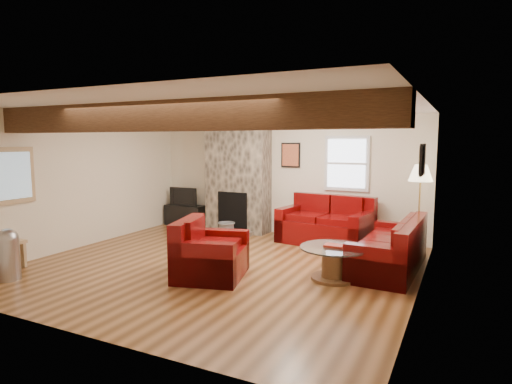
% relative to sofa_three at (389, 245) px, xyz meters
% --- Properties ---
extents(room, '(8.00, 8.00, 8.00)m').
position_rel_sofa_three_xyz_m(room, '(-2.48, -1.00, 0.85)').
color(room, '#5B3618').
rests_on(room, ground).
extents(floor, '(6.00, 6.00, 0.00)m').
position_rel_sofa_three_xyz_m(floor, '(-2.48, -1.00, -0.40)').
color(floor, '#5B3618').
rests_on(floor, ground).
extents(oak_beam, '(6.00, 0.36, 0.38)m').
position_rel_sofa_three_xyz_m(oak_beam, '(-2.48, -2.25, 1.91)').
color(oak_beam, '#311C0E').
rests_on(oak_beam, room).
extents(chimney_breast, '(1.40, 0.67, 2.50)m').
position_rel_sofa_three_xyz_m(chimney_breast, '(-3.48, 1.49, 0.82)').
color(chimney_breast, '#342E28').
rests_on(chimney_breast, floor).
extents(back_window, '(0.90, 0.08, 1.10)m').
position_rel_sofa_three_xyz_m(back_window, '(-1.13, 1.71, 1.15)').
color(back_window, silver).
rests_on(back_window, room).
extents(hatch_window, '(0.08, 1.00, 0.90)m').
position_rel_sofa_three_xyz_m(hatch_window, '(-5.44, -2.50, 1.05)').
color(hatch_window, tan).
rests_on(hatch_window, room).
extents(ceiling_dome, '(0.40, 0.40, 0.18)m').
position_rel_sofa_three_xyz_m(ceiling_dome, '(-1.58, -0.10, 2.04)').
color(ceiling_dome, white).
rests_on(ceiling_dome, room).
extents(artwork_back, '(0.42, 0.06, 0.52)m').
position_rel_sofa_three_xyz_m(artwork_back, '(-2.33, 1.71, 1.30)').
color(artwork_back, black).
rests_on(artwork_back, room).
extents(artwork_right, '(0.06, 0.55, 0.42)m').
position_rel_sofa_three_xyz_m(artwork_right, '(0.48, -0.70, 1.35)').
color(artwork_right, black).
rests_on(artwork_right, room).
extents(sofa_three, '(0.93, 2.08, 0.79)m').
position_rel_sofa_three_xyz_m(sofa_three, '(0.00, 0.00, 0.00)').
color(sofa_three, '#440404').
rests_on(sofa_three, floor).
extents(loveseat, '(1.86, 1.23, 0.92)m').
position_rel_sofa_three_xyz_m(loveseat, '(-1.40, 1.23, 0.06)').
color(loveseat, '#440404').
rests_on(loveseat, floor).
extents(armchair_red, '(1.17, 1.26, 0.86)m').
position_rel_sofa_three_xyz_m(armchair_red, '(-2.29, -1.53, 0.03)').
color(armchair_red, '#440404').
rests_on(armchair_red, floor).
extents(coffee_table, '(0.99, 0.99, 0.52)m').
position_rel_sofa_three_xyz_m(coffee_table, '(-0.63, -0.85, -0.15)').
color(coffee_table, '#4A2A18').
rests_on(coffee_table, floor).
extents(tv_cabinet, '(0.96, 0.39, 0.48)m').
position_rel_sofa_three_xyz_m(tv_cabinet, '(-4.93, 1.53, -0.16)').
color(tv_cabinet, black).
rests_on(tv_cabinet, floor).
extents(television, '(0.74, 0.10, 0.43)m').
position_rel_sofa_three_xyz_m(television, '(-4.93, 1.53, 0.30)').
color(television, black).
rests_on(television, tv_cabinet).
extents(floor_lamp, '(0.41, 0.41, 1.59)m').
position_rel_sofa_three_xyz_m(floor_lamp, '(0.32, 1.10, 0.96)').
color(floor_lamp, '#AC9247').
rests_on(floor_lamp, floor).
extents(pedal_bin, '(0.38, 0.38, 0.75)m').
position_rel_sofa_three_xyz_m(pedal_bin, '(-4.83, -2.93, -0.02)').
color(pedal_bin, '#A3A3A8').
rests_on(pedal_bin, floor).
extents(coal_bucket, '(0.38, 0.38, 0.35)m').
position_rel_sofa_three_xyz_m(coal_bucket, '(-3.32, 0.69, -0.22)').
color(coal_bucket, slate).
rests_on(coal_bucket, floor).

